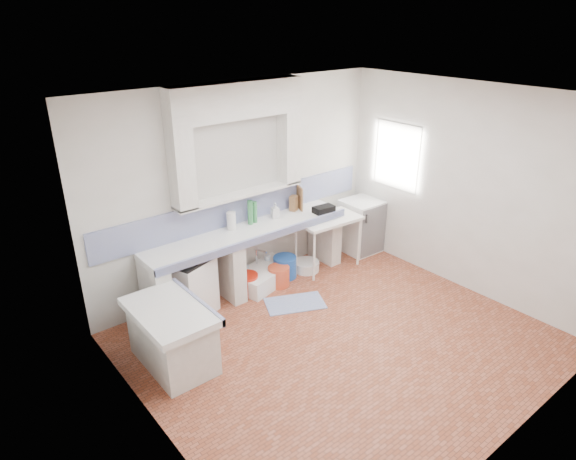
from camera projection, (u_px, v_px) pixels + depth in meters
floor at (341, 342)px, 5.88m from camera, size 4.50×4.50×0.00m
ceiling at (354, 100)px, 4.75m from camera, size 4.50×4.50×0.00m
wall_back at (241, 187)px, 6.74m from camera, size 4.50×0.00×4.50m
wall_front at (530, 314)px, 3.90m from camera, size 4.50×0.00×4.50m
wall_left at (150, 306)px, 4.02m from camera, size 0.00×4.50×4.50m
wall_right at (466, 190)px, 6.62m from camera, size 0.00×4.50×4.50m
alcove_mass at (237, 100)px, 6.12m from camera, size 1.90×0.25×0.45m
window_frame at (404, 155)px, 7.49m from camera, size 0.35×0.86×1.06m
lace_valance at (400, 131)px, 7.25m from camera, size 0.01×0.84×0.24m
counter_slab at (249, 232)px, 6.68m from camera, size 3.00×0.60×0.08m
counter_lip at (262, 239)px, 6.48m from camera, size 3.00×0.04×0.10m
counter_pier_left at (156, 295)px, 6.05m from camera, size 0.20×0.55×0.82m
counter_pier_mid at (229, 269)px, 6.66m from camera, size 0.20×0.55×0.82m
counter_pier_right at (325, 235)px, 7.67m from camera, size 0.20×0.55×0.82m
peninsula_top at (170, 312)px, 5.27m from camera, size 0.70×1.10×0.08m
peninsula_base at (173, 339)px, 5.41m from camera, size 0.60×1.00×0.62m
peninsula_lip at (197, 301)px, 5.46m from camera, size 0.04×1.10×0.10m
backsplash at (243, 208)px, 6.85m from camera, size 4.27×0.03×0.40m
stove at (190, 287)px, 6.31m from camera, size 0.66×0.65×0.75m
sink at (264, 277)px, 7.10m from camera, size 1.01×0.71×0.22m
side_table at (328, 243)px, 7.45m from camera, size 0.99×0.59×0.04m
fridge at (361, 226)px, 7.97m from camera, size 0.57×0.57×0.85m
bucket_red at (247, 284)px, 6.84m from camera, size 0.34×0.34×0.29m
bucket_orange at (279, 276)px, 7.04m from camera, size 0.34×0.34×0.28m
bucket_blue at (285, 267)px, 7.26m from camera, size 0.39×0.39×0.32m
basin_white at (306, 266)px, 7.47m from camera, size 0.43×0.43×0.15m
water_bottle_a at (247, 274)px, 7.10m from camera, size 0.10×0.10×0.28m
water_bottle_b at (268, 265)px, 7.31m from camera, size 0.09×0.09×0.32m
black_bag at (324, 213)px, 7.23m from camera, size 0.32×0.20×0.19m
green_bottle_a at (255, 212)px, 6.83m from camera, size 0.08×0.08×0.30m
green_bottle_b at (250, 212)px, 6.77m from camera, size 0.08×0.08×0.34m
knife_block at (294, 203)px, 7.25m from camera, size 0.14×0.13×0.23m
cutting_board at (300, 198)px, 7.29m from camera, size 0.12×0.24×0.34m
paper_towel at (231, 221)px, 6.62m from camera, size 0.16×0.16×0.24m
soap_bottle at (275, 210)px, 7.00m from camera, size 0.12×0.13×0.22m
rug at (295, 303)px, 6.64m from camera, size 0.89×0.72×0.01m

